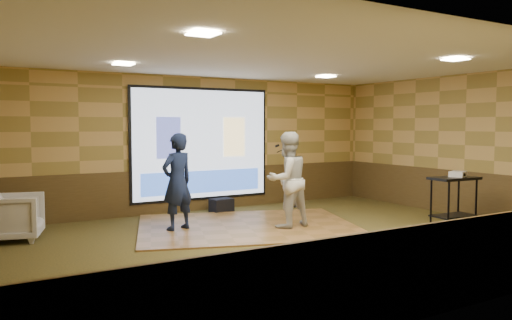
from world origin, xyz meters
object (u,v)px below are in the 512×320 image
player_right (287,180)px  duffel_bag (221,205)px  player_left (177,182)px  dance_floor (247,226)px  mic_stand (290,186)px  banquet_chair (14,217)px  projector_screen (202,145)px  projector (458,174)px  av_table (454,192)px

player_right → duffel_bag: bearing=-86.5°
player_left → dance_floor: bearing=150.5°
dance_floor → mic_stand: 2.51m
banquet_chair → player_right: bearing=-92.8°
projector_screen → duffel_bag: (0.26, -0.44, -1.33)m
projector_screen → player_left: bearing=-125.8°
player_right → banquet_chair: 4.73m
player_left → projector: bearing=136.2°
projector → duffel_bag: 4.91m
projector_screen → duffel_bag: bearing=-60.0°
player_right → dance_floor: bearing=-45.9°
player_right → duffel_bag: size_ratio=3.69×
av_table → duffel_bag: size_ratio=2.01×
banquet_chair → duffel_bag: bearing=-64.8°
dance_floor → player_left: player_left is taller
av_table → dance_floor: bearing=147.2°
projector_screen → banquet_chair: bearing=-163.8°
duffel_bag → banquet_chair: bearing=-170.5°
dance_floor → projector: bearing=-32.2°
player_right → projector: size_ratio=5.87×
mic_stand → av_table: bearing=-46.2°
dance_floor → banquet_chair: (-3.90, 0.98, 0.38)m
player_right → banquet_chair: size_ratio=2.05×
projector_screen → dance_floor: (-0.03, -2.12, -1.46)m
mic_stand → duffel_bag: mic_stand is taller
av_table → projector: bearing=-4.7°
av_table → duffel_bag: av_table is taller
player_left → banquet_chair: player_left is taller
dance_floor → banquet_chair: banquet_chair is taller
projector_screen → player_left: size_ratio=1.90×
player_left → duffel_bag: bearing=-155.0°
dance_floor → player_left: 1.59m
projector_screen → player_left: 2.32m
dance_floor → player_left: size_ratio=2.30×
mic_stand → duffel_bag: size_ratio=3.10×
av_table → projector_screen: bearing=127.2°
player_right → banquet_chair: bearing=-22.1°
av_table → duffel_bag: 4.80m
projector_screen → av_table: projector_screen is taller
dance_floor → player_right: size_ratio=2.27×
projector → banquet_chair: (-7.21, 3.07, -0.62)m
projector_screen → dance_floor: size_ratio=0.82×
banquet_chair → projector_screen: bearing=-58.1°
mic_stand → projector_screen: bearing=-174.4°
projector_screen → banquet_chair: 4.24m
projector → banquet_chair: projector is taller
mic_stand → duffel_bag: (-1.68, 0.21, -0.34)m
player_left → mic_stand: 3.48m
player_right → mic_stand: bearing=-129.1°
player_right → mic_stand: 2.47m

